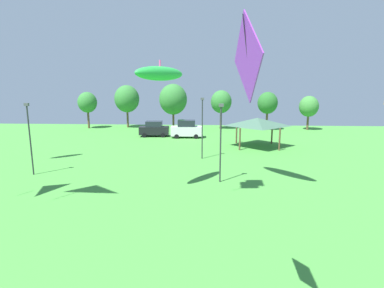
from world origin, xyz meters
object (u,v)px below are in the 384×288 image
at_px(light_post_1, 221,139).
at_px(treeline_tree_3, 221,102).
at_px(light_post_0, 202,125).
at_px(kite_flying_2, 247,58).
at_px(treeline_tree_0, 87,103).
at_px(park_pavilion, 257,122).
at_px(treeline_tree_5, 309,107).
at_px(treeline_tree_4, 268,103).
at_px(kite_flying_7, 160,74).
at_px(parked_car_second_from_left, 187,129).
at_px(treeline_tree_1, 127,99).
at_px(parked_car_leftmost, 154,129).
at_px(treeline_tree_2, 173,99).
at_px(light_post_2, 30,135).

bearing_deg(light_post_1, treeline_tree_3, 87.63).
bearing_deg(light_post_0, kite_flying_2, -85.99).
bearing_deg(treeline_tree_0, treeline_tree_3, 1.46).
distance_m(park_pavilion, treeline_tree_5, 18.90).
xyz_separation_m(treeline_tree_4, treeline_tree_5, (7.05, 0.42, -0.59)).
relative_size(kite_flying_7, treeline_tree_0, 0.64).
xyz_separation_m(parked_car_second_from_left, treeline_tree_1, (-11.52, 10.53, 3.89)).
distance_m(treeline_tree_1, treeline_tree_5, 31.80).
xyz_separation_m(kite_flying_7, treeline_tree_4, (13.28, 31.28, -3.64)).
bearing_deg(treeline_tree_3, treeline_tree_0, -178.54).
distance_m(kite_flying_7, parked_car_leftmost, 24.94).
relative_size(parked_car_leftmost, light_post_0, 0.71).
height_order(park_pavilion, treeline_tree_5, treeline_tree_5).
relative_size(treeline_tree_1, treeline_tree_5, 1.31).
bearing_deg(parked_car_second_from_left, kite_flying_2, -85.42).
distance_m(parked_car_second_from_left, park_pavilion, 11.21).
height_order(treeline_tree_2, treeline_tree_4, treeline_tree_2).
height_order(kite_flying_2, treeline_tree_1, kite_flying_2).
bearing_deg(treeline_tree_0, light_post_1, -52.87).
height_order(kite_flying_7, light_post_2, kite_flying_7).
bearing_deg(parked_car_leftmost, treeline_tree_1, 120.43).
distance_m(light_post_0, treeline_tree_1, 27.28).
xyz_separation_m(kite_flying_7, park_pavilion, (9.28, 16.41, -5.15)).
height_order(parked_car_leftmost, treeline_tree_1, treeline_tree_1).
xyz_separation_m(light_post_0, treeline_tree_4, (10.63, 21.47, 1.05)).
distance_m(parked_car_leftmost, treeline_tree_4, 20.02).
bearing_deg(treeline_tree_1, treeline_tree_2, -7.54).
bearing_deg(treeline_tree_3, treeline_tree_4, -6.95).
bearing_deg(treeline_tree_1, light_post_2, -90.25).
relative_size(light_post_0, light_post_1, 1.03).
relative_size(parked_car_second_from_left, treeline_tree_2, 0.58).
height_order(park_pavilion, treeline_tree_1, treeline_tree_1).
xyz_separation_m(light_post_0, light_post_2, (-14.20, -6.56, -0.12)).
height_order(light_post_0, treeline_tree_1, treeline_tree_1).
bearing_deg(light_post_2, kite_flying_2, -45.28).
xyz_separation_m(parked_car_leftmost, treeline_tree_0, (-13.31, 8.22, 3.43)).
xyz_separation_m(light_post_1, treeline_tree_1, (-15.64, 30.99, 1.70)).
distance_m(kite_flying_2, light_post_1, 15.51).
relative_size(light_post_2, treeline_tree_5, 1.04).
bearing_deg(park_pavilion, treeline_tree_0, 150.93).
bearing_deg(treeline_tree_2, treeline_tree_5, -0.73).
height_order(park_pavilion, light_post_1, light_post_1).
relative_size(kite_flying_7, parked_car_second_from_left, 0.89).
height_order(treeline_tree_3, treeline_tree_4, treeline_tree_3).
xyz_separation_m(parked_car_leftmost, treeline_tree_1, (-6.61, 9.70, 4.02)).
bearing_deg(kite_flying_7, treeline_tree_0, 119.80).
height_order(light_post_0, light_post_1, light_post_0).
height_order(light_post_0, treeline_tree_3, treeline_tree_3).
bearing_deg(light_post_0, parked_car_second_from_left, 101.25).
bearing_deg(treeline_tree_3, park_pavilion, -76.47).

